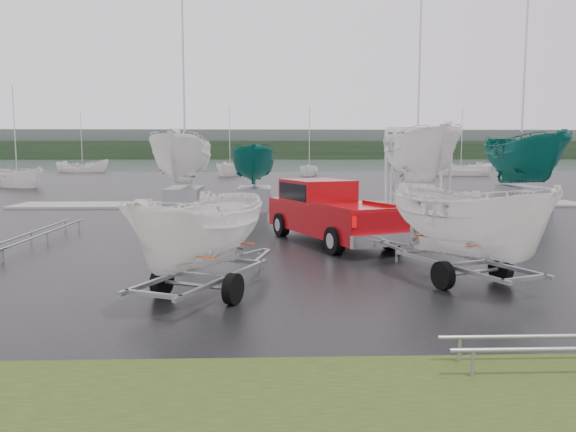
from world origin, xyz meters
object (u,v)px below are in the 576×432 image
Objects in this scene: trailer_hitched at (470,157)px; trailer_parked at (200,168)px; boat_hoist at (418,155)px; pickup_truck at (327,210)px.

trailer_hitched reaches higher than trailer_parked.
trailer_hitched is 18.09m from boat_hoist.
trailer_hitched is at bearing 34.30° from trailer_parked.
trailer_parked reaches higher than boat_hoist.
boat_hoist is (6.03, 11.79, 1.66)m from pickup_truck.
trailer_hitched reaches higher than pickup_truck.
trailer_parked is at bearing -116.30° from boat_hoist.
boat_hoist is at bearing 88.12° from trailer_parked.
trailer_hitched is 1.24× the size of boat_hoist.
trailer_parked is (-5.64, -0.98, -0.20)m from trailer_hitched.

